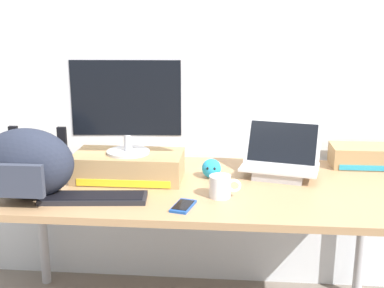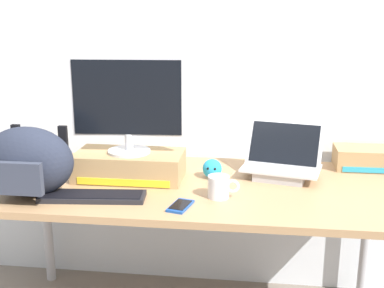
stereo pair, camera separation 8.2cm
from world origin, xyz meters
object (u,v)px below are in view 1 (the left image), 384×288
(open_laptop, at_px, (280,165))
(toner_box_cyan, at_px, (365,156))
(messenger_backpack, at_px, (27,164))
(external_keyboard, at_px, (94,198))
(toner_box_yellow, at_px, (129,166))
(plush_toy, at_px, (211,168))
(cell_phone, at_px, (183,206))
(coffee_mug, at_px, (221,186))
(desktop_monitor, at_px, (127,105))

(open_laptop, bearing_deg, toner_box_cyan, 36.81)
(messenger_backpack, bearing_deg, external_keyboard, -2.89)
(toner_box_yellow, xyz_separation_m, plush_toy, (0.37, 0.05, -0.02))
(plush_toy, bearing_deg, open_laptop, 9.54)
(external_keyboard, height_order, cell_phone, external_keyboard)
(coffee_mug, height_order, toner_box_cyan, toner_box_cyan)
(desktop_monitor, bearing_deg, plush_toy, 4.28)
(coffee_mug, height_order, cell_phone, coffee_mug)
(external_keyboard, bearing_deg, open_laptop, 20.60)
(desktop_monitor, bearing_deg, open_laptop, 5.09)
(open_laptop, relative_size, toner_box_cyan, 1.19)
(open_laptop, xyz_separation_m, coffee_mug, (-0.26, -0.29, -0.01))
(desktop_monitor, relative_size, cell_phone, 3.43)
(messenger_backpack, distance_m, cell_phone, 0.65)
(cell_phone, bearing_deg, toner_box_yellow, 145.29)
(messenger_backpack, relative_size, plush_toy, 4.36)
(external_keyboard, relative_size, cell_phone, 2.98)
(toner_box_yellow, bearing_deg, cell_phone, -48.38)
(open_laptop, height_order, plush_toy, open_laptop)
(open_laptop, relative_size, external_keyboard, 0.88)
(coffee_mug, bearing_deg, desktop_monitor, 155.56)
(toner_box_yellow, xyz_separation_m, desktop_monitor, (0.00, -0.00, 0.28))
(cell_phone, bearing_deg, messenger_backpack, -171.23)
(coffee_mug, bearing_deg, external_keyboard, -170.94)
(cell_phone, distance_m, toner_box_cyan, 1.02)
(coffee_mug, distance_m, plush_toy, 0.25)
(toner_box_yellow, relative_size, coffee_mug, 3.72)
(desktop_monitor, distance_m, messenger_backpack, 0.48)
(plush_toy, relative_size, toner_box_cyan, 0.27)
(messenger_backpack, xyz_separation_m, coffee_mug, (0.77, 0.07, -0.10))
(messenger_backpack, bearing_deg, cell_phone, -5.04)
(open_laptop, distance_m, coffee_mug, 0.39)
(open_laptop, height_order, toner_box_cyan, open_laptop)
(open_laptop, bearing_deg, coffee_mug, -118.99)
(toner_box_yellow, relative_size, desktop_monitor, 0.96)
(toner_box_cyan, bearing_deg, external_keyboard, -154.77)
(cell_phone, bearing_deg, plush_toy, 89.57)
(external_keyboard, relative_size, plush_toy, 4.95)
(plush_toy, bearing_deg, toner_box_yellow, -172.40)
(open_laptop, xyz_separation_m, external_keyboard, (-0.77, -0.37, -0.04))
(desktop_monitor, relative_size, plush_toy, 5.70)
(toner_box_yellow, xyz_separation_m, external_keyboard, (-0.09, -0.27, -0.05))
(coffee_mug, bearing_deg, toner_box_yellow, 155.44)
(desktop_monitor, relative_size, external_keyboard, 1.15)
(messenger_backpack, distance_m, coffee_mug, 0.78)
(toner_box_yellow, xyz_separation_m, open_laptop, (0.68, 0.10, -0.01))
(coffee_mug, bearing_deg, plush_toy, 101.58)
(desktop_monitor, distance_m, coffee_mug, 0.55)
(desktop_monitor, height_order, plush_toy, desktop_monitor)
(external_keyboard, bearing_deg, toner_box_yellow, 67.10)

